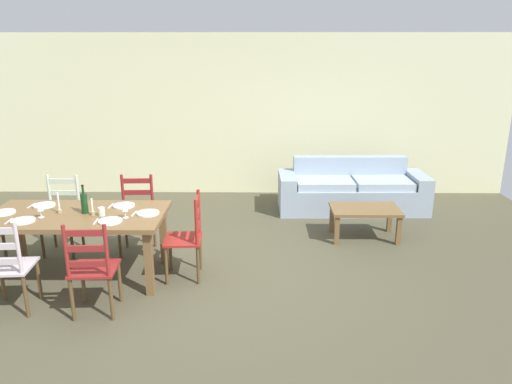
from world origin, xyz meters
The scene contains 27 objects.
ground_plane centered at (0.00, 0.00, -0.01)m, with size 9.60×9.60×0.02m, color #4A4733.
wall_far centered at (0.00, 3.30, 1.35)m, with size 9.60×0.16×2.70m, color beige.
dining_table centered at (-1.41, -0.06, 0.66)m, with size 1.90×0.96×0.75m.
dining_chair_near_left centered at (-1.82, -0.79, 0.48)m, with size 0.45×0.43×0.96m.
dining_chair_near_right centered at (-0.99, -0.83, 0.48)m, with size 0.44×0.42×0.96m.
dining_chair_far_left centered at (-1.88, 0.66, 0.48)m, with size 0.42×0.40×0.96m.
dining_chair_far_right centered at (-0.95, 0.68, 0.48)m, with size 0.44×0.42×0.96m.
dining_chair_head_east centered at (-0.22, -0.03, 0.48)m, with size 0.42×0.44×0.96m.
dinner_plate_near_left centered at (-1.86, -0.31, 0.76)m, with size 0.24×0.24×0.02m, color white.
fork_near_left centered at (-2.01, -0.31, 0.75)m, with size 0.02×0.17×0.01m, color silver.
dinner_plate_near_right centered at (-0.96, -0.31, 0.76)m, with size 0.24×0.24×0.02m, color white.
fork_near_right centered at (-1.11, -0.31, 0.75)m, with size 0.02×0.17×0.01m, color silver.
dinner_plate_far_left centered at (-1.86, 0.19, 0.76)m, with size 0.24×0.24×0.02m, color white.
fork_far_left centered at (-2.01, 0.19, 0.75)m, with size 0.02×0.17×0.01m, color silver.
dinner_plate_far_right centered at (-0.96, 0.19, 0.76)m, with size 0.24×0.24×0.02m, color white.
fork_far_right centered at (-1.11, 0.19, 0.75)m, with size 0.02×0.17×0.01m, color silver.
dinner_plate_head_west centered at (-2.19, -0.06, 0.76)m, with size 0.24×0.24×0.02m, color white.
dinner_plate_head_east centered at (-0.63, -0.06, 0.76)m, with size 0.24×0.24×0.02m, color white.
fork_head_east centered at (-0.78, -0.06, 0.75)m, with size 0.02×0.17×0.01m, color silver.
wine_bottle centered at (-1.31, -0.04, 0.87)m, with size 0.07×0.07×0.32m.
wine_glass_near_left centered at (-1.72, -0.19, 0.86)m, with size 0.06×0.06×0.16m.
wine_glass_near_right centered at (-0.84, -0.19, 0.86)m, with size 0.06×0.06×0.16m.
coffee_cup_primary centered at (-1.11, -0.12, 0.80)m, with size 0.07×0.07×0.09m, color beige.
candle_tall centered at (-1.59, -0.04, 0.81)m, with size 0.05×0.05×0.23m.
candle_short centered at (-1.21, -0.10, 0.80)m, with size 0.05×0.05×0.18m.
couch centered at (2.01, 2.35, 0.29)m, with size 2.29×0.84×0.80m.
coffee_table centered at (1.97, 1.14, 0.36)m, with size 0.90×0.56×0.42m.
Camera 1 is at (0.59, -4.88, 2.46)m, focal length 33.50 mm.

